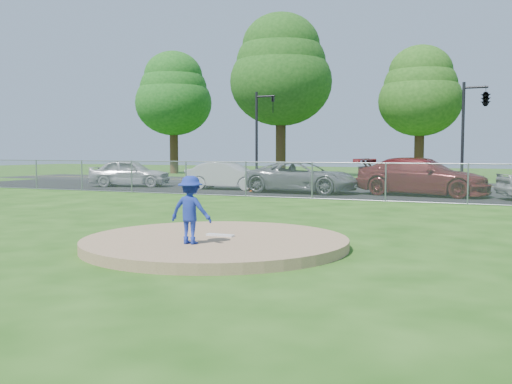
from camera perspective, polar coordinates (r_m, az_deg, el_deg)
ground at (r=20.99m, az=9.03°, el=-1.31°), size 120.00×120.00×0.00m
pitchers_mound at (r=11.70m, az=-4.05°, el=-5.04°), size 5.40×5.40×0.20m
pitching_rubber at (r=11.85m, az=-3.60°, el=-4.33°), size 0.60×0.15×0.04m
chain_link_fence at (r=22.86m, az=10.38°, el=1.00°), size 40.00×0.06×1.50m
parking_lot at (r=27.29m, az=12.64°, el=-0.11°), size 50.00×8.00×0.01m
street at (r=34.65m, az=15.16°, el=0.71°), size 60.00×7.00×0.01m
tree_far_left at (r=51.43m, az=-8.26°, el=9.74°), size 6.72×6.72×10.74m
tree_left at (r=44.78m, az=2.51°, el=12.15°), size 7.84×7.84×12.53m
tree_center at (r=44.86m, az=16.11°, el=9.70°), size 6.16×6.16×9.84m
traffic_signal_left at (r=35.21m, az=0.41°, el=6.37°), size 1.28×0.20×5.60m
traffic_signal_center at (r=32.30m, az=21.78°, el=8.51°), size 1.42×2.48×5.60m
pitcher at (r=10.86m, az=-6.55°, el=-1.79°), size 0.85×0.51×1.29m
traffic_cone at (r=27.82m, az=-0.15°, el=0.84°), size 0.38×0.38×0.74m
parked_car_silver at (r=32.44m, az=-12.49°, el=1.88°), size 4.76×3.07×1.51m
parked_car_white at (r=29.24m, az=-2.85°, el=1.65°), size 4.37×1.79×1.41m
parked_car_gray at (r=26.88m, az=4.69°, el=1.49°), size 5.36×2.63×1.46m
parked_car_darkred at (r=26.15m, az=16.27°, el=1.49°), size 6.05×3.17×1.67m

